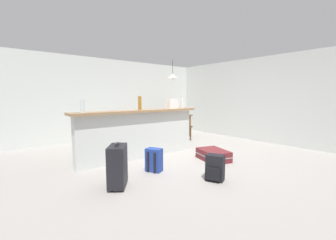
{
  "coord_description": "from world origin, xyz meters",
  "views": [
    {
      "loc": [
        -3.27,
        -3.6,
        1.36
      ],
      "look_at": [
        0.18,
        0.68,
        0.76
      ],
      "focal_mm": 23.63,
      "sensor_mm": 36.0,
      "label": 1
    }
  ],
  "objects_px": {
    "pendant_lamp": "(173,76)",
    "suitcase_upright_black": "(118,165)",
    "bottle_white": "(182,103)",
    "dining_chair_near_partition": "(182,123)",
    "backpack_black": "(215,168)",
    "bottle_clear": "(82,106)",
    "bottle_amber": "(140,103)",
    "backpack_blue": "(154,160)",
    "dining_table": "(172,118)",
    "grocery_bag": "(172,104)",
    "suitcase_flat_maroon": "(213,155)"
  },
  "relations": [
    {
      "from": "dining_table",
      "to": "backpack_black",
      "type": "height_order",
      "value": "dining_table"
    },
    {
      "from": "bottle_amber",
      "to": "bottle_white",
      "type": "xyz_separation_m",
      "value": [
        1.22,
        -0.03,
        -0.01
      ]
    },
    {
      "from": "bottle_white",
      "to": "bottle_amber",
      "type": "bearing_deg",
      "value": 178.65
    },
    {
      "from": "grocery_bag",
      "to": "backpack_blue",
      "type": "xyz_separation_m",
      "value": [
        -1.2,
        -0.94,
        -0.97
      ]
    },
    {
      "from": "grocery_bag",
      "to": "dining_table",
      "type": "relative_size",
      "value": 0.24
    },
    {
      "from": "pendant_lamp",
      "to": "backpack_blue",
      "type": "relative_size",
      "value": 1.49
    },
    {
      "from": "bottle_clear",
      "to": "bottle_white",
      "type": "distance_m",
      "value": 2.45
    },
    {
      "from": "backpack_blue",
      "to": "bottle_clear",
      "type": "bearing_deg",
      "value": 137.02
    },
    {
      "from": "bottle_clear",
      "to": "dining_chair_near_partition",
      "type": "relative_size",
      "value": 0.25
    },
    {
      "from": "pendant_lamp",
      "to": "bottle_white",
      "type": "bearing_deg",
      "value": -121.75
    },
    {
      "from": "dining_table",
      "to": "backpack_blue",
      "type": "distance_m",
      "value": 3.46
    },
    {
      "from": "grocery_bag",
      "to": "dining_chair_near_partition",
      "type": "xyz_separation_m",
      "value": [
        1.15,
        0.88,
        -0.65
      ]
    },
    {
      "from": "suitcase_flat_maroon",
      "to": "backpack_blue",
      "type": "relative_size",
      "value": 2.11
    },
    {
      "from": "bottle_clear",
      "to": "backpack_black",
      "type": "height_order",
      "value": "bottle_clear"
    },
    {
      "from": "suitcase_upright_black",
      "to": "dining_table",
      "type": "bearing_deg",
      "value": 38.7
    },
    {
      "from": "backpack_black",
      "to": "bottle_amber",
      "type": "bearing_deg",
      "value": 96.94
    },
    {
      "from": "bottle_amber",
      "to": "dining_chair_near_partition",
      "type": "relative_size",
      "value": 0.32
    },
    {
      "from": "grocery_bag",
      "to": "dining_table",
      "type": "bearing_deg",
      "value": 49.38
    },
    {
      "from": "backpack_blue",
      "to": "dining_table",
      "type": "bearing_deg",
      "value": 44.42
    },
    {
      "from": "bottle_white",
      "to": "pendant_lamp",
      "type": "height_order",
      "value": "pendant_lamp"
    },
    {
      "from": "pendant_lamp",
      "to": "suitcase_upright_black",
      "type": "relative_size",
      "value": 0.93
    },
    {
      "from": "suitcase_upright_black",
      "to": "grocery_bag",
      "type": "bearing_deg",
      "value": 29.94
    },
    {
      "from": "suitcase_upright_black",
      "to": "bottle_clear",
      "type": "bearing_deg",
      "value": 96.07
    },
    {
      "from": "suitcase_upright_black",
      "to": "backpack_blue",
      "type": "distance_m",
      "value": 0.87
    },
    {
      "from": "bottle_amber",
      "to": "grocery_bag",
      "type": "xyz_separation_m",
      "value": [
        0.93,
        0.03,
        -0.04
      ]
    },
    {
      "from": "backpack_blue",
      "to": "grocery_bag",
      "type": "bearing_deg",
      "value": 38.16
    },
    {
      "from": "dining_chair_near_partition",
      "to": "backpack_black",
      "type": "height_order",
      "value": "dining_chair_near_partition"
    },
    {
      "from": "pendant_lamp",
      "to": "suitcase_upright_black",
      "type": "distance_m",
      "value": 4.42
    },
    {
      "from": "dining_chair_near_partition",
      "to": "suitcase_upright_black",
      "type": "relative_size",
      "value": 1.39
    },
    {
      "from": "grocery_bag",
      "to": "pendant_lamp",
      "type": "distance_m",
      "value": 1.99
    },
    {
      "from": "bottle_white",
      "to": "backpack_black",
      "type": "height_order",
      "value": "bottle_white"
    },
    {
      "from": "bottle_white",
      "to": "grocery_bag",
      "type": "relative_size",
      "value": 1.03
    },
    {
      "from": "grocery_bag",
      "to": "backpack_black",
      "type": "distance_m",
      "value": 2.26
    },
    {
      "from": "dining_chair_near_partition",
      "to": "backpack_black",
      "type": "xyz_separation_m",
      "value": [
        -1.85,
        -2.8,
        -0.31
      ]
    },
    {
      "from": "bottle_clear",
      "to": "suitcase_upright_black",
      "type": "relative_size",
      "value": 0.35
    },
    {
      "from": "bottle_clear",
      "to": "grocery_bag",
      "type": "distance_m",
      "value": 2.15
    },
    {
      "from": "dining_chair_near_partition",
      "to": "suitcase_upright_black",
      "type": "xyz_separation_m",
      "value": [
        -3.18,
        -2.05,
        -0.19
      ]
    },
    {
      "from": "bottle_clear",
      "to": "bottle_amber",
      "type": "xyz_separation_m",
      "value": [
        1.22,
        0.02,
        0.03
      ]
    },
    {
      "from": "dining_table",
      "to": "backpack_blue",
      "type": "xyz_separation_m",
      "value": [
        -2.45,
        -2.4,
        -0.44
      ]
    },
    {
      "from": "dining_table",
      "to": "dining_chair_near_partition",
      "type": "bearing_deg",
      "value": -100.09
    },
    {
      "from": "grocery_bag",
      "to": "pendant_lamp",
      "type": "xyz_separation_m",
      "value": [
        1.18,
        1.37,
        0.82
      ]
    },
    {
      "from": "bottle_amber",
      "to": "suitcase_upright_black",
      "type": "relative_size",
      "value": 0.44
    },
    {
      "from": "bottle_amber",
      "to": "suitcase_upright_black",
      "type": "distance_m",
      "value": 1.81
    },
    {
      "from": "bottle_amber",
      "to": "pendant_lamp",
      "type": "height_order",
      "value": "pendant_lamp"
    },
    {
      "from": "grocery_bag",
      "to": "backpack_blue",
      "type": "bearing_deg",
      "value": -141.84
    },
    {
      "from": "grocery_bag",
      "to": "pendant_lamp",
      "type": "height_order",
      "value": "pendant_lamp"
    },
    {
      "from": "bottle_clear",
      "to": "bottle_white",
      "type": "relative_size",
      "value": 0.86
    },
    {
      "from": "pendant_lamp",
      "to": "bottle_clear",
      "type": "bearing_deg",
      "value": -156.82
    },
    {
      "from": "grocery_bag",
      "to": "bottle_amber",
      "type": "bearing_deg",
      "value": -177.9
    },
    {
      "from": "bottle_amber",
      "to": "dining_table",
      "type": "xyz_separation_m",
      "value": [
        2.18,
        1.49,
        -0.56
      ]
    }
  ]
}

